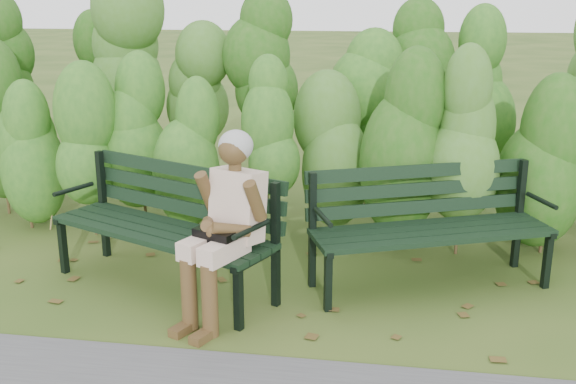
# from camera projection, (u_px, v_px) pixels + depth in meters

# --- Properties ---
(ground) EXTENTS (80.00, 80.00, 0.00)m
(ground) POSITION_uv_depth(u_px,v_px,m) (281.00, 296.00, 5.30)
(ground) COLOR #284714
(hedge_band) EXTENTS (11.04, 1.67, 2.42)m
(hedge_band) POSITION_uv_depth(u_px,v_px,m) (312.00, 101.00, 6.71)
(hedge_band) COLOR #47381E
(hedge_band) RESTS_ON ground
(leaf_litter) EXTENTS (5.78, 2.19, 0.01)m
(leaf_litter) POSITION_uv_depth(u_px,v_px,m) (314.00, 301.00, 5.19)
(leaf_litter) COLOR brown
(leaf_litter) RESTS_ON ground
(bench_left) EXTENTS (2.03, 1.37, 0.97)m
(bench_left) POSITION_uv_depth(u_px,v_px,m) (170.00, 217.00, 5.36)
(bench_left) COLOR black
(bench_left) RESTS_ON ground
(bench_right) EXTENTS (2.00, 1.29, 0.95)m
(bench_right) POSITION_uv_depth(u_px,v_px,m) (426.00, 217.00, 5.39)
(bench_right) COLOR black
(bench_right) RESTS_ON ground
(seated_woman) EXTENTS (0.64, 0.84, 1.37)m
(seated_woman) POSITION_uv_depth(u_px,v_px,m) (226.00, 215.00, 4.76)
(seated_woman) COLOR beige
(seated_woman) RESTS_ON ground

